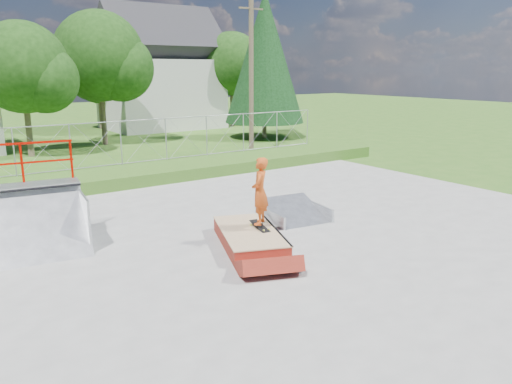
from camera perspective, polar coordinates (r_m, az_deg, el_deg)
ground at (r=12.38m, az=2.62°, el=-6.56°), size 120.00×120.00×0.00m
concrete_pad at (r=12.37m, az=2.62°, el=-6.48°), size 20.00×16.00×0.04m
grass_berm at (r=20.37m, az=-13.99°, el=1.92°), size 24.00×3.00×0.50m
grind_box at (r=12.52m, az=-0.76°, el=-5.29°), size 2.29×3.11×0.42m
quarter_pipe at (r=12.93m, az=-24.64°, el=-1.04°), size 2.82×2.49×2.54m
flat_bank_ramp at (r=14.68m, az=4.38°, el=-2.25°), size 1.90×2.00×0.51m
skateboard at (r=12.59m, az=0.43°, el=-3.96°), size 0.34×0.82×0.13m
skater at (r=12.36m, az=0.44°, el=-0.23°), size 0.72×0.72×1.69m
chain_link_fence at (r=21.10m, az=-15.17°, el=5.42°), size 20.00×0.06×1.80m
gable_house at (r=38.67m, az=-10.85°, el=12.89°), size 8.40×6.08×8.94m
utility_pole at (r=25.72m, az=-0.55°, el=13.14°), size 0.24×0.24×8.00m
tree_left_near at (r=27.51m, az=-24.55°, el=12.47°), size 4.76×4.48×6.65m
tree_center at (r=30.61m, az=-16.85°, el=14.26°), size 5.44×5.12×7.60m
tree_right_far at (r=39.31m, az=-2.31°, el=14.16°), size 5.10×4.80×7.12m
tree_back_mid at (r=39.01m, az=-17.18°, el=12.24°), size 4.08×3.84×5.70m
conifer_tree at (r=32.41m, az=1.01°, el=15.13°), size 5.04×5.04×9.10m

